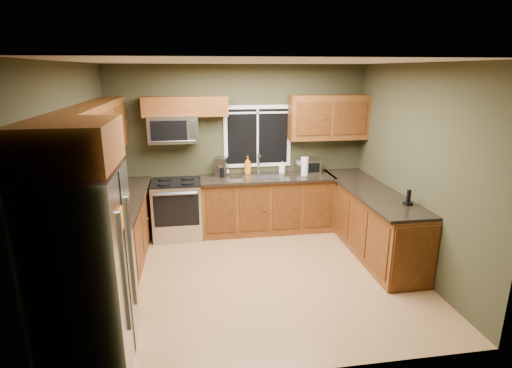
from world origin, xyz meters
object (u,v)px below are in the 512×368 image
object	(u,v)px
range	(177,209)
soap_bottle_a	(248,165)
soap_bottle_c	(225,170)
microwave	(173,129)
paper_towel_roll	(304,166)
cordless_phone	(408,200)
toaster_oven	(308,166)
coffee_maker	(222,167)
refrigerator	(85,270)
kettle	(220,170)
soap_bottle_b	(282,167)

from	to	relation	value
range	soap_bottle_a	xyz separation A→B (m)	(1.17, 0.23, 0.62)
soap_bottle_c	microwave	bearing A→B (deg)	-173.28
paper_towel_roll	cordless_phone	size ratio (longest dim) A/B	1.61
toaster_oven	coffee_maker	xyz separation A→B (m)	(-1.45, 0.02, 0.03)
range	toaster_oven	distance (m)	2.27
coffee_maker	paper_towel_roll	xyz separation A→B (m)	(1.35, -0.16, 0.01)
coffee_maker	soap_bottle_c	bearing A→B (deg)	42.01
refrigerator	soap_bottle_a	size ratio (longest dim) A/B	6.05
refrigerator	cordless_phone	world-z (taller)	refrigerator
coffee_maker	kettle	xyz separation A→B (m)	(-0.02, -0.04, -0.03)
soap_bottle_b	soap_bottle_c	size ratio (longest dim) A/B	1.26
microwave	toaster_oven	xyz separation A→B (m)	(2.18, 0.01, -0.67)
range	soap_bottle_c	bearing A→B (deg)	16.07
soap_bottle_b	coffee_maker	bearing A→B (deg)	-178.19
range	kettle	world-z (taller)	kettle
toaster_oven	soap_bottle_b	size ratio (longest dim) A/B	2.06
kettle	refrigerator	bearing A→B (deg)	-115.81
kettle	cordless_phone	distance (m)	2.90
range	soap_bottle_b	distance (m)	1.85
range	kettle	bearing A→B (deg)	10.06
refrigerator	cordless_phone	size ratio (longest dim) A/B	8.89
toaster_oven	soap_bottle_c	world-z (taller)	toaster_oven
coffee_maker	kettle	size ratio (longest dim) A/B	1.26
coffee_maker	cordless_phone	distance (m)	2.91
range	soap_bottle_b	xyz separation A→B (m)	(1.75, 0.20, 0.57)
refrigerator	soap_bottle_c	bearing A→B (deg)	63.60
paper_towel_roll	soap_bottle_b	world-z (taller)	paper_towel_roll
microwave	coffee_maker	bearing A→B (deg)	2.58
paper_towel_roll	toaster_oven	bearing A→B (deg)	52.42
microwave	soap_bottle_b	bearing A→B (deg)	2.13
range	microwave	size ratio (longest dim) A/B	1.23
coffee_maker	soap_bottle_a	world-z (taller)	coffee_maker
coffee_maker	kettle	bearing A→B (deg)	-115.75
microwave	kettle	bearing A→B (deg)	-0.80
coffee_maker	soap_bottle_b	size ratio (longest dim) A/B	1.54
refrigerator	soap_bottle_b	xyz separation A→B (m)	(2.44, 2.97, 0.14)
kettle	cordless_phone	size ratio (longest dim) A/B	1.19
soap_bottle_a	kettle	bearing A→B (deg)	-167.20
microwave	paper_towel_roll	bearing A→B (deg)	-3.43
range	soap_bottle_a	distance (m)	1.34
cordless_phone	refrigerator	bearing A→B (deg)	-163.17
kettle	soap_bottle_c	bearing A→B (deg)	49.58
toaster_oven	range	bearing A→B (deg)	-176.14
toaster_oven	soap_bottle_a	size ratio (longest dim) A/B	1.36
soap_bottle_c	cordless_phone	distance (m)	2.89
soap_bottle_b	soap_bottle_a	bearing A→B (deg)	177.12
range	microwave	xyz separation A→B (m)	(-0.00, 0.14, 1.26)
range	kettle	distance (m)	0.93
soap_bottle_a	toaster_oven	bearing A→B (deg)	-4.70
refrigerator	kettle	size ratio (longest dim) A/B	7.49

